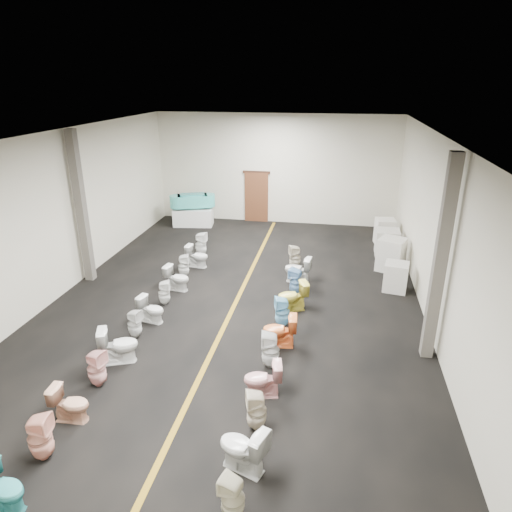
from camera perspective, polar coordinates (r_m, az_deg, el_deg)
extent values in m
plane|color=black|center=(12.48, -2.78, -6.30)|extent=(16.00, 16.00, 0.00)
plane|color=black|center=(11.13, -3.20, 14.68)|extent=(16.00, 16.00, 0.00)
plane|color=beige|center=(19.26, 2.47, 10.75)|extent=(10.00, 0.00, 10.00)
plane|color=beige|center=(5.16, -25.46, -24.51)|extent=(10.00, 0.00, 10.00)
plane|color=beige|center=(13.61, -24.01, 4.42)|extent=(0.00, 16.00, 16.00)
plane|color=beige|center=(11.59, 21.89, 2.00)|extent=(0.00, 16.00, 16.00)
cube|color=#856113|center=(12.48, -2.78, -6.28)|extent=(0.12, 15.60, 0.01)
cube|color=#562D19|center=(19.58, 0.05, 7.36)|extent=(1.00, 0.10, 2.10)
cube|color=#331C11|center=(19.36, 0.06, 10.44)|extent=(1.15, 0.08, 0.10)
cube|color=#59544C|center=(14.29, -21.02, 5.59)|extent=(0.25, 0.25, 4.50)
cube|color=#59544C|center=(10.16, 22.02, -0.66)|extent=(0.25, 0.25, 4.50)
cube|color=white|center=(19.35, -7.84, 4.86)|extent=(1.70, 1.01, 0.71)
cube|color=#42BFB6|center=(19.17, -7.94, 6.84)|extent=(1.36, 1.04, 0.50)
cylinder|color=#42BFB6|center=(19.15, -9.74, 6.73)|extent=(0.66, 0.66, 0.50)
cylinder|color=#42BFB6|center=(19.20, -6.14, 6.95)|extent=(0.66, 0.66, 0.50)
cube|color=teal|center=(19.12, -7.97, 7.42)|extent=(1.10, 0.79, 0.20)
cube|color=silver|center=(13.82, 17.07, -2.50)|extent=(0.76, 0.76, 0.84)
cube|color=silver|center=(15.20, 16.54, 0.19)|extent=(1.01, 1.01, 1.06)
cube|color=beige|center=(16.54, 16.07, 1.66)|extent=(0.80, 0.80, 0.89)
cube|color=silver|center=(17.57, 15.78, 2.94)|extent=(0.75, 0.75, 0.96)
imported|color=teal|center=(8.11, -29.06, -23.95)|extent=(0.79, 0.57, 0.73)
imported|color=#F3AA93|center=(8.59, -25.37, -19.80)|extent=(0.44, 0.43, 0.84)
imported|color=tan|center=(9.20, -22.20, -16.73)|extent=(0.70, 0.42, 0.70)
imported|color=beige|center=(9.87, -19.30, -13.10)|extent=(0.44, 0.44, 0.80)
imported|color=silver|center=(10.46, -16.80, -10.59)|extent=(0.93, 0.73, 0.83)
imported|color=silver|center=(11.28, -14.94, -8.18)|extent=(0.40, 0.39, 0.72)
imported|color=silver|center=(11.88, -12.94, -6.52)|extent=(0.73, 0.50, 0.69)
imported|color=white|center=(12.67, -11.41, -4.52)|extent=(0.38, 0.38, 0.69)
imported|color=silver|center=(13.45, -9.84, -2.73)|extent=(0.77, 0.51, 0.74)
imported|color=white|center=(14.28, -9.05, -1.22)|extent=(0.40, 0.39, 0.74)
imported|color=silver|center=(15.00, -7.36, -0.01)|extent=(0.76, 0.47, 0.74)
imported|color=white|center=(15.88, -6.92, 1.47)|extent=(0.42, 0.41, 0.86)
imported|color=beige|center=(7.14, -2.92, -28.03)|extent=(0.42, 0.41, 0.74)
imported|color=silver|center=(7.70, -1.68, -22.91)|extent=(0.92, 0.71, 0.82)
imported|color=beige|center=(8.38, 0.07, -18.76)|extent=(0.45, 0.44, 0.78)
imported|color=pink|center=(9.10, 0.85, -15.18)|extent=(0.80, 0.55, 0.75)
imported|color=silver|center=(9.85, 1.82, -11.67)|extent=(0.43, 0.42, 0.84)
imported|color=orange|center=(10.58, 2.98, -9.31)|extent=(0.81, 0.51, 0.79)
imported|color=#87D1F4|center=(11.36, 3.31, -7.00)|extent=(0.45, 0.45, 0.80)
imported|color=#DACB49|center=(12.14, 4.59, -5.06)|extent=(0.90, 0.71, 0.80)
imported|color=#719FCE|center=(12.97, 5.02, -3.25)|extent=(0.46, 0.46, 0.81)
imported|color=silver|center=(13.80, 5.24, -1.70)|extent=(0.85, 0.56, 0.81)
imported|color=beige|center=(14.71, 4.90, -0.18)|extent=(0.48, 0.48, 0.81)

